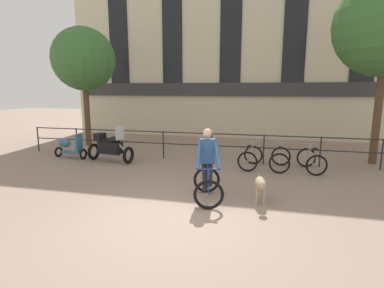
{
  "coord_description": "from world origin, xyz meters",
  "views": [
    {
      "loc": [
        1.82,
        -5.5,
        2.64
      ],
      "look_at": [
        -0.18,
        2.86,
        1.05
      ],
      "focal_mm": 28.0,
      "sensor_mm": 36.0,
      "label": 1
    }
  ],
  "objects": [
    {
      "name": "canal_railing",
      "position": [
        -0.0,
        5.2,
        0.71
      ],
      "size": [
        15.05,
        0.05,
        1.05
      ],
      "color": "#232326",
      "rests_on": "ground_plane"
    },
    {
      "name": "parked_bicycle_near_lamp",
      "position": [
        1.45,
        4.54,
        0.36
      ],
      "size": [
        0.81,
        1.19,
        0.86
      ],
      "rotation": [
        0.0,
        0.0,
        3.0
      ],
      "color": "black",
      "rests_on": "ground_plane"
    },
    {
      "name": "tree_canalside_left",
      "position": [
        -6.21,
        6.96,
        3.94
      ],
      "size": [
        2.83,
        2.83,
        5.37
      ],
      "color": "brown",
      "rests_on": "ground_plane"
    },
    {
      "name": "parked_bicycle_mid_right",
      "position": [
        3.39,
        4.54,
        0.36
      ],
      "size": [
        0.82,
        1.2,
        0.86
      ],
      "rotation": [
        0.0,
        0.0,
        3.3
      ],
      "color": "black",
      "rests_on": "ground_plane"
    },
    {
      "name": "parked_bicycle_mid_left",
      "position": [
        2.42,
        4.54,
        0.36
      ],
      "size": [
        0.76,
        1.17,
        0.86
      ],
      "rotation": [
        0.0,
        0.0,
        3.05
      ],
      "color": "black",
      "rests_on": "ground_plane"
    },
    {
      "name": "parked_motorcycle",
      "position": [
        -3.59,
        4.23,
        0.56
      ],
      "size": [
        1.76,
        0.89,
        1.35
      ],
      "rotation": [
        0.0,
        0.0,
        1.4
      ],
      "color": "black",
      "rests_on": "ground_plane"
    },
    {
      "name": "cyclist_with_bike",
      "position": [
        0.56,
        1.36,
        0.76
      ],
      "size": [
        0.93,
        1.29,
        1.7
      ],
      "rotation": [
        0.0,
        0.0,
        0.23
      ],
      "color": "black",
      "rests_on": "ground_plane"
    },
    {
      "name": "parked_scooter",
      "position": [
        -5.41,
        4.39,
        0.46
      ],
      "size": [
        1.32,
        0.55,
        0.96
      ],
      "rotation": [
        0.0,
        0.0,
        1.45
      ],
      "color": "black",
      "rests_on": "ground_plane"
    },
    {
      "name": "dog",
      "position": [
        1.81,
        1.38,
        0.44
      ],
      "size": [
        0.32,
        0.96,
        0.62
      ],
      "rotation": [
        0.0,
        0.0,
        0.11
      ],
      "color": "tan",
      "rests_on": "ground_plane"
    },
    {
      "name": "ground_plane",
      "position": [
        0.0,
        0.0,
        0.0
      ],
      "size": [
        60.0,
        60.0,
        0.0
      ],
      "primitive_type": "plane",
      "color": "gray"
    },
    {
      "name": "building_facade",
      "position": [
        0.0,
        10.99,
        4.8
      ],
      "size": [
        18.0,
        0.72,
        9.63
      ],
      "color": "beige",
      "rests_on": "ground_plane"
    }
  ]
}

